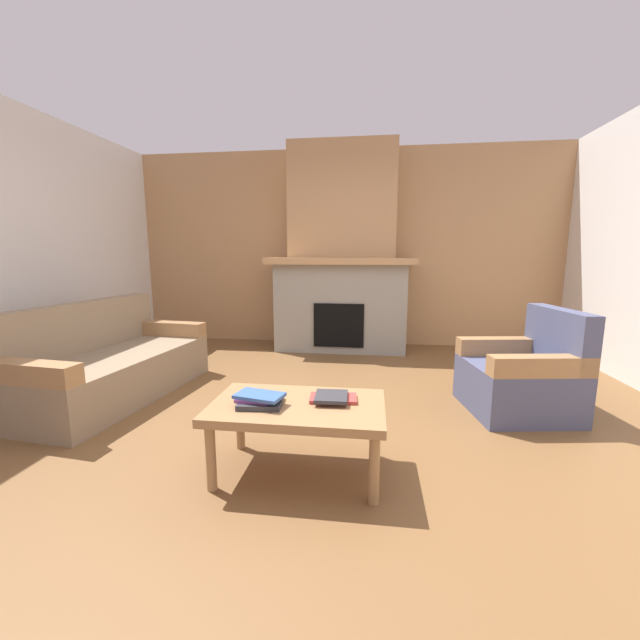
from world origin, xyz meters
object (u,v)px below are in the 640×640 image
(couch, at_px, (109,366))
(armchair, at_px, (523,377))
(coffee_table, at_px, (298,412))
(fireplace, at_px, (342,263))

(couch, xyz_separation_m, armchair, (3.58, 0.12, 0.01))
(armchair, relative_size, coffee_table, 0.87)
(couch, relative_size, armchair, 2.16)
(fireplace, xyz_separation_m, armchair, (1.65, -2.03, -0.87))
(fireplace, distance_m, couch, 3.02)
(couch, bearing_deg, armchair, 1.97)
(fireplace, bearing_deg, couch, -131.93)
(fireplace, distance_m, coffee_table, 3.27)
(armchair, bearing_deg, coffee_table, -145.18)
(couch, bearing_deg, fireplace, 48.07)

